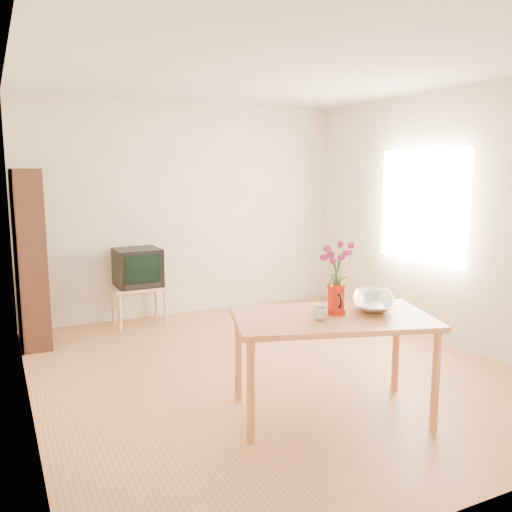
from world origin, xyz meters
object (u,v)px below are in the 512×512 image
table (332,327)px  pitcher (336,301)px  television (137,267)px  mug (320,314)px  bowl (374,279)px

table → pitcher: (0.05, 0.03, 0.18)m
television → pitcher: bearing=-76.4°
pitcher → mug: bearing=-138.8°
table → television: television is taller
table → bowl: bearing=28.5°
table → television: 3.04m
pitcher → table: bearing=-128.8°
table → bowl: size_ratio=3.42×
table → bowl: bowl is taller
table → bowl: 0.53m
pitcher → bowl: (0.38, 0.05, 0.12)m
bowl → television: bearing=111.1°
table → pitcher: size_ratio=7.23×
pitcher → television: 3.03m
pitcher → mug: 0.21m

